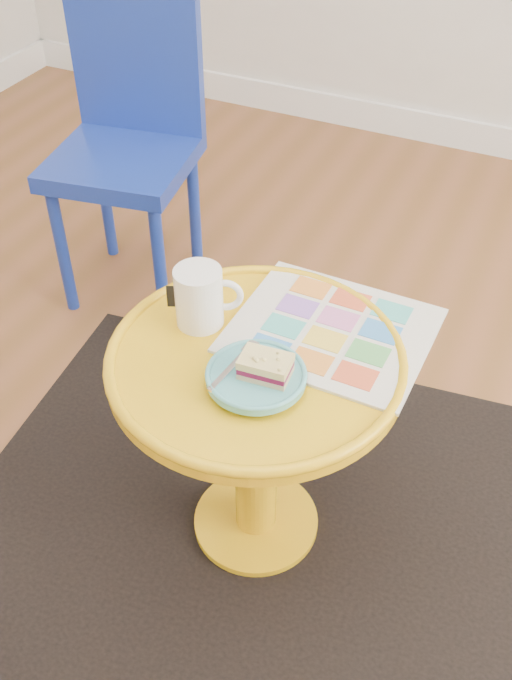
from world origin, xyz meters
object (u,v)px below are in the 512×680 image
at_px(side_table, 256,412).
at_px(chair, 129,134).
at_px(newspaper, 332,330).
at_px(mug, 200,295).
at_px(plate, 256,377).

distance_m(side_table, chair, 1.01).
relative_size(newspaper, mug, 2.90).
distance_m(mug, plate, 0.20).
height_order(chair, plate, chair).
bearing_deg(mug, newspaper, -4.46).
height_order(side_table, plate, plate).
bearing_deg(plate, side_table, 115.26).
relative_size(newspaper, plate, 2.07).
distance_m(newspaper, plate, 0.20).
bearing_deg(chair, newspaper, -45.12).
height_order(chair, mug, chair).
bearing_deg(side_table, chair, 135.47).
distance_m(chair, plate, 1.07).
relative_size(chair, newspaper, 2.32).
relative_size(mug, plate, 0.71).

